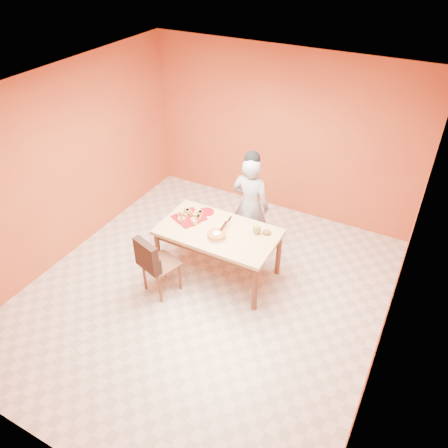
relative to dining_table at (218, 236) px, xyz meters
The scene contains 17 objects.
floor 0.81m from the dining_table, 85.79° to the right, with size 5.00×5.00×0.00m, color silver.
ceiling 2.09m from the dining_table, 85.79° to the right, with size 5.00×5.00×0.00m, color silver.
wall_back 2.15m from the dining_table, 89.04° to the left, with size 4.50×4.50×0.00m, color #BD5B2B.
wall_left 2.37m from the dining_table, 168.15° to the right, with size 5.00×5.00×0.00m, color #BD5B2B.
wall_right 2.43m from the dining_table, 11.50° to the right, with size 5.00×5.00×0.00m, color #BD5B2B.
dining_table is the anchor object (origin of this frame).
dining_chair 0.86m from the dining_table, 127.83° to the right, with size 0.53×0.59×0.91m.
pastry_pile 0.52m from the dining_table, behind, with size 0.33×0.33×0.11m, color tan, non-canonical shape.
person 0.74m from the dining_table, 79.68° to the left, with size 0.57×0.37×1.56m, color #9A9A9C.
pastry_platter 0.51m from the dining_table, behind, with size 0.37×0.37×0.02m, color maroon.
red_dinner_plate 0.47m from the dining_table, 140.00° to the left, with size 0.22×0.22×0.01m, color maroon.
white_cake_plate 0.19m from the dining_table, 68.34° to the right, with size 0.28×0.28×0.01m, color silver.
sponge_cake 0.21m from the dining_table, 68.34° to the right, with size 0.25×0.25×0.06m, color gold.
cake_server 0.19m from the dining_table, 27.20° to the left, with size 0.04×0.23×0.01m, color silver.
egg_ornament 0.54m from the dining_table, 20.64° to the left, with size 0.12×0.09×0.15m, color olive.
magenta_glass 0.53m from the dining_table, 20.62° to the left, with size 0.06×0.06×0.09m, color #D72064.
checker_tin 0.66m from the dining_table, 21.86° to the left, with size 0.11×0.11×0.03m, color #391B0F.
Camera 1 is at (2.24, -3.63, 4.23)m, focal length 35.00 mm.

